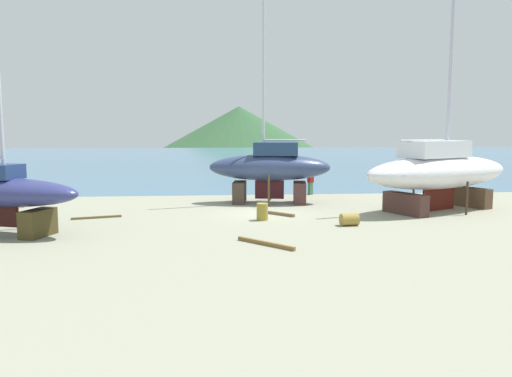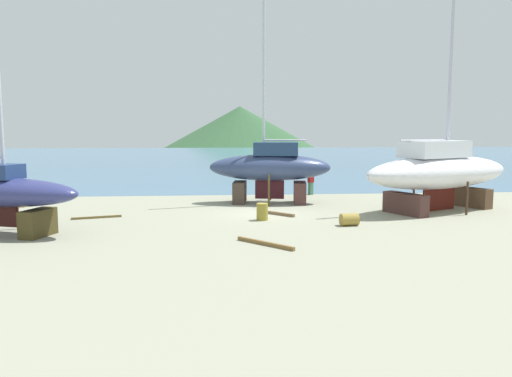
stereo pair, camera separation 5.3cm
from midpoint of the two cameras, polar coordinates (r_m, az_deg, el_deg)
ground_plane at (r=23.54m, az=1.11°, el=-3.80°), size 40.86×40.86×0.00m
sea_water at (r=79.62m, az=-3.10°, el=3.58°), size 163.44×93.23×0.01m
headland_hill at (r=197.67m, az=-1.97°, el=5.42°), size 102.14×102.14×27.77m
sailboat_large_starboard at (r=29.28m, az=1.57°, el=2.41°), size 7.42×3.32×12.95m
sailboat_small_center at (r=28.28m, az=20.30°, el=1.90°), size 10.55×7.29×15.15m
worker at (r=33.44m, az=6.26°, el=0.75°), size 0.48×0.48×1.65m
barrel_rust_far at (r=22.85m, az=10.65°, el=-3.53°), size 0.87×0.66×0.56m
barrel_tipped_right at (r=31.05m, az=-25.60°, el=-1.41°), size 0.89×1.06×0.54m
barrel_blue_faded at (r=23.81m, az=0.67°, el=-2.69°), size 0.78×0.78×0.81m
timber_plank_near at (r=18.68m, az=1.02°, el=-6.34°), size 1.98×2.09×0.15m
timber_long_aft at (r=25.55m, az=-17.95°, el=-3.18°), size 2.32×0.79×0.10m
timber_plank_far at (r=25.19m, az=2.80°, el=-2.94°), size 1.30×1.32×0.15m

